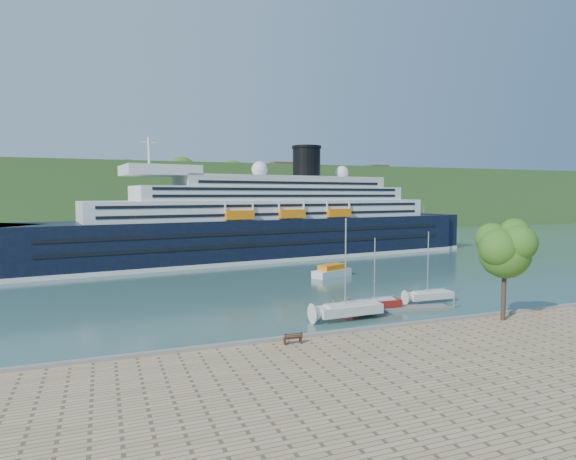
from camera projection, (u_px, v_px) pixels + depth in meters
The scene contains 11 objects.
ground at pixel (420, 334), 46.05m from camera, with size 400.00×400.00×0.00m, color #2E534A.
far_hillside at pixel (182, 198), 179.99m from camera, with size 400.00×50.00×24.00m, color #2D4F1F.
quay_coping at pixel (422, 322), 45.78m from camera, with size 220.00×0.50×0.30m, color slate.
cruise_ship at pixel (260, 201), 99.21m from camera, with size 106.23×15.47×23.86m, color black, non-canonical shape.
park_bench at pixel (293, 337), 39.66m from camera, with size 1.64×0.67×1.05m, color #492714, non-canonical shape.
promenade_tree at pixel (505, 266), 46.81m from camera, with size 6.50×6.50×10.77m, color #335E18, non-canonical shape.
floating_pontoon at pixel (380, 309), 55.06m from camera, with size 16.31×1.99×0.36m, color slate, non-canonical shape.
sailboat_white_near at pixel (350, 271), 50.94m from camera, with size 8.00×2.22×10.33m, color silver, non-canonical shape.
sailboat_red at pixel (378, 276), 54.89m from camera, with size 6.21×1.72×8.02m, color maroon, non-canonical shape.
sailboat_white_far at pixel (431, 269), 59.17m from camera, with size 6.49×1.80×8.39m, color silver, non-canonical shape.
tender_launch at pixel (332, 270), 78.08m from camera, with size 7.21×2.47×1.99m, color orange, non-canonical shape.
Camera 1 is at (-28.15, -37.55, 13.30)m, focal length 30.00 mm.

